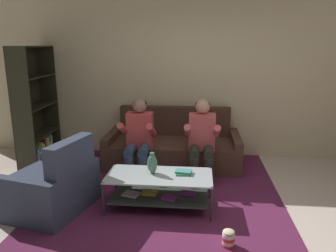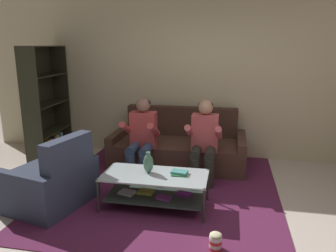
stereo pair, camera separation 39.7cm
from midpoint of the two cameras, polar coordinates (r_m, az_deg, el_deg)
The scene contains 12 objects.
ground at distance 3.73m, azimuth 4.01°, elevation -17.02°, with size 16.80×16.80×0.00m, color beige.
back_partition at distance 5.68m, azimuth 5.01°, elevation 9.21°, with size 8.40×0.12×2.90m, color beige.
couch at distance 5.38m, azimuth -1.20°, elevation -3.71°, with size 2.13×0.97×0.89m.
person_seated_left at distance 4.82m, azimuth -7.47°, elevation -1.69°, with size 0.50×0.58×1.16m.
person_seated_right at distance 4.70m, azimuth 3.53°, elevation -2.00°, with size 0.50×0.58×1.16m.
coffee_table at distance 3.99m, azimuth -4.45°, elevation -10.43°, with size 1.25×0.60×0.42m.
area_rug at distance 4.66m, azimuth -2.74°, elevation -10.28°, with size 3.00×3.45×0.01m.
vase at distance 3.95m, azimuth -5.67°, elevation -6.57°, with size 0.12×0.12×0.26m.
book_stack at distance 3.95m, azimuth -0.15°, elevation -8.10°, with size 0.20×0.17×0.04m.
bookshelf at distance 5.80m, azimuth -24.08°, elevation 0.59°, with size 0.37×1.06×1.90m.
armchair at distance 4.21m, azimuth -22.20°, elevation -9.89°, with size 1.03×1.11×0.89m.
popcorn_tub at distance 3.38m, azimuth 7.01°, elevation -18.93°, with size 0.12×0.12×0.18m.
Camera 1 is at (-0.13, -3.23, 1.93)m, focal length 35.00 mm.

